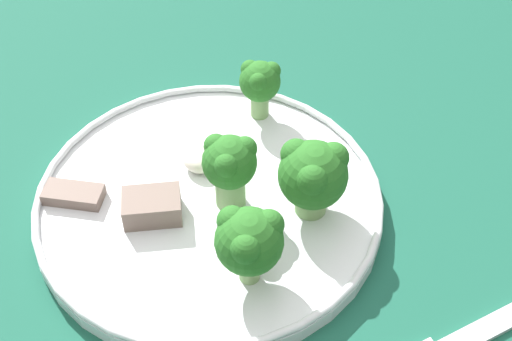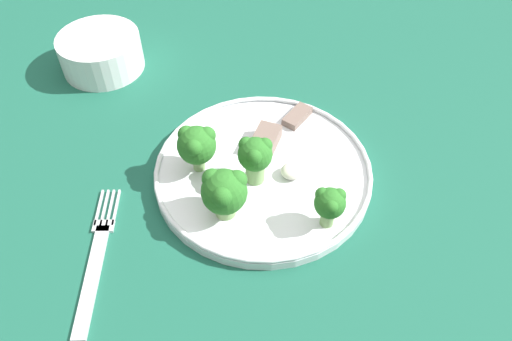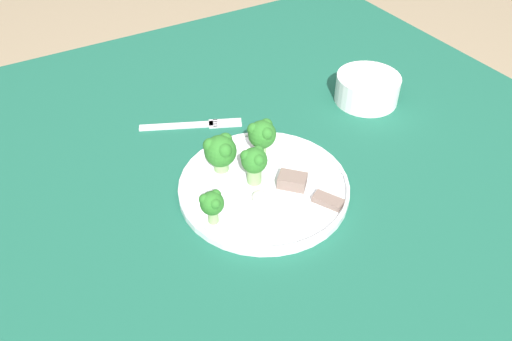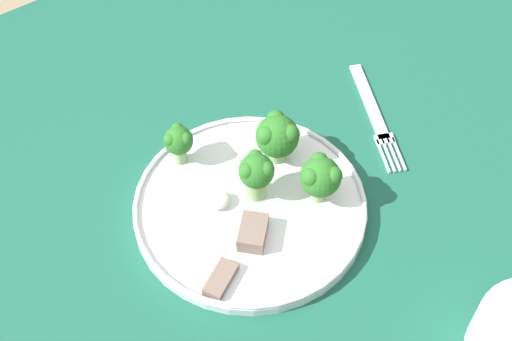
% 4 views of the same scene
% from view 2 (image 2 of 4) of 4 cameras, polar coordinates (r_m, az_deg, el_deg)
% --- Properties ---
extents(table, '(1.35, 1.12, 0.77)m').
position_cam_2_polar(table, '(0.74, 2.22, -0.45)').
color(table, '#195642').
rests_on(table, ground_plane).
extents(dinner_plate, '(0.27, 0.27, 0.02)m').
position_cam_2_polar(dinner_plate, '(0.62, 0.81, -0.12)').
color(dinner_plate, white).
rests_on(dinner_plate, table).
extents(fork, '(0.10, 0.18, 0.00)m').
position_cam_2_polar(fork, '(0.58, -17.77, -9.54)').
color(fork, silver).
rests_on(fork, table).
extents(cream_bowl, '(0.12, 0.12, 0.05)m').
position_cam_2_polar(cream_bowl, '(0.81, -17.27, 12.68)').
color(cream_bowl, white).
rests_on(cream_bowl, table).
extents(broccoli_floret_near_rim_left, '(0.04, 0.04, 0.06)m').
position_cam_2_polar(broccoli_floret_near_rim_left, '(0.57, -0.10, 1.68)').
color(broccoli_floret_near_rim_left, '#7FA866').
rests_on(broccoli_floret_near_rim_left, dinner_plate).
extents(broccoli_floret_center_left, '(0.05, 0.05, 0.06)m').
position_cam_2_polar(broccoli_floret_center_left, '(0.59, -6.82, 2.96)').
color(broccoli_floret_center_left, '#7FA866').
rests_on(broccoli_floret_center_left, dinner_plate).
extents(broccoli_floret_back_left, '(0.05, 0.05, 0.06)m').
position_cam_2_polar(broccoli_floret_back_left, '(0.54, -3.66, -2.41)').
color(broccoli_floret_back_left, '#7FA866').
rests_on(broccoli_floret_back_left, dinner_plate).
extents(broccoli_floret_front_left, '(0.04, 0.03, 0.05)m').
position_cam_2_polar(broccoli_floret_front_left, '(0.54, 8.44, -3.77)').
color(broccoli_floret_front_left, '#7FA866').
rests_on(broccoli_floret_front_left, dinner_plate).
extents(meat_slice_front_slice, '(0.05, 0.04, 0.01)m').
position_cam_2_polar(meat_slice_front_slice, '(0.68, 4.81, 6.12)').
color(meat_slice_front_slice, '#756056').
rests_on(meat_slice_front_slice, dinner_plate).
extents(meat_slice_middle_slice, '(0.05, 0.05, 0.02)m').
position_cam_2_polar(meat_slice_middle_slice, '(0.64, 1.17, 3.62)').
color(meat_slice_middle_slice, '#756056').
rests_on(meat_slice_middle_slice, dinner_plate).
extents(sauce_dollop, '(0.03, 0.03, 0.02)m').
position_cam_2_polar(sauce_dollop, '(0.61, 4.17, -0.02)').
color(sauce_dollop, silver).
rests_on(sauce_dollop, dinner_plate).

